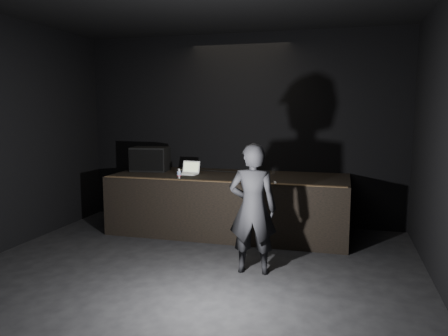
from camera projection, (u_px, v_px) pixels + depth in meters
ground at (169, 295)px, 5.01m from camera, size 7.00×7.00×0.00m
room_walls at (166, 118)px, 4.75m from camera, size 6.10×7.10×3.52m
stage_riser at (229, 204)px, 7.55m from camera, size 4.00×1.50×1.00m
riser_lip at (218, 181)px, 6.81m from camera, size 3.92×0.10×0.01m
stage_monitor at (150, 159)px, 8.02m from camera, size 0.71×0.55×0.44m
cable at (216, 171)px, 7.95m from camera, size 0.92×0.16×0.02m
laptop at (189, 171)px, 7.61m from camera, size 0.34×0.31×0.22m
beer_can at (179, 174)px, 7.12m from camera, size 0.07×0.07×0.16m
plastic_cup at (274, 171)px, 7.58m from camera, size 0.09×0.09×0.11m
wii_remote at (275, 183)px, 6.63m from camera, size 0.06×0.14×0.03m
person at (253, 209)px, 5.61m from camera, size 0.66×0.46×1.70m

